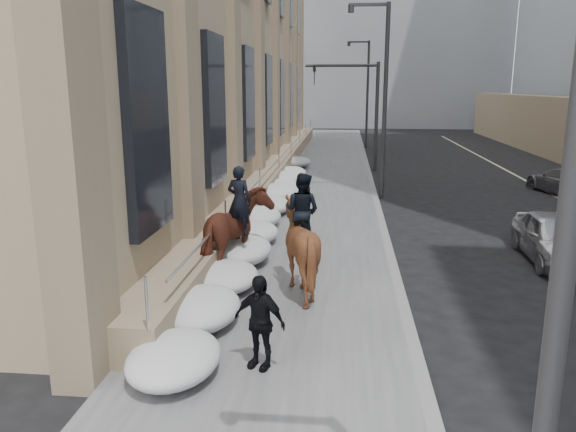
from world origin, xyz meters
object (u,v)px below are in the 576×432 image
object	(u,v)px
pedestrian	(259,322)
car_grey	(564,181)
mounted_horse_left	(236,231)
mounted_horse_right	(299,243)
car_silver	(555,238)

from	to	relation	value
pedestrian	car_grey	size ratio (longest dim) A/B	0.39
car_grey	mounted_horse_left	bearing A→B (deg)	31.94
pedestrian	mounted_horse_left	bearing A→B (deg)	127.96
mounted_horse_right	pedestrian	size ratio (longest dim) A/B	1.68
pedestrian	car_silver	world-z (taller)	pedestrian
mounted_horse_left	mounted_horse_right	distance (m)	1.97
pedestrian	car_silver	size ratio (longest dim) A/B	0.41
mounted_horse_right	car_grey	size ratio (longest dim) A/B	0.66
mounted_horse_left	pedestrian	distance (m)	4.88
mounted_horse_left	pedestrian	bearing A→B (deg)	120.60
mounted_horse_left	car_grey	xyz separation A→B (m)	(12.38, 12.51, -0.63)
pedestrian	car_grey	xyz separation A→B (m)	(11.09, 17.20, -0.33)
mounted_horse_left	pedestrian	world-z (taller)	mounted_horse_left
mounted_horse_left	car_grey	world-z (taller)	mounted_horse_left
mounted_horse_left	car_silver	world-z (taller)	mounted_horse_left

